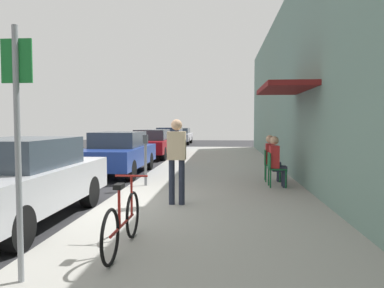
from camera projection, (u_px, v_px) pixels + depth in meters
name	position (u px, v px, depth m)	size (l,w,h in m)	color
ground_plane	(101.00, 209.00, 7.57)	(60.00, 60.00, 0.00)	#2D2D30
sidewalk_slab	(215.00, 190.00, 9.37)	(4.50, 32.00, 0.12)	#9E9B93
building_facade	(314.00, 73.00, 9.00)	(1.40, 32.00, 5.91)	gray
parked_car_0	(17.00, 180.00, 6.48)	(1.80, 4.40, 1.48)	#B7B7BC
parked_car_1	(118.00, 153.00, 12.66)	(1.80, 4.40, 1.44)	navy
parked_car_2	(152.00, 143.00, 18.66)	(1.80, 4.40, 1.40)	maroon
parked_car_3	(170.00, 138.00, 24.78)	(1.80, 4.40, 1.43)	navy
parked_car_4	(180.00, 136.00, 30.53)	(1.80, 4.40, 1.32)	#B7B7BC
parking_meter	(146.00, 156.00, 9.69)	(0.12, 0.10, 1.32)	slate
street_sign	(18.00, 134.00, 3.76)	(0.32, 0.06, 2.60)	gray
bicycle_0	(123.00, 222.00, 4.78)	(0.46, 1.71, 0.90)	black
cafe_chair_0	(274.00, 167.00, 9.49)	(0.44, 0.44, 0.87)	#14592D
seated_patron_0	(276.00, 160.00, 9.47)	(0.43, 0.36, 1.29)	#232838
cafe_chair_1	(270.00, 163.00, 10.41)	(0.46, 0.46, 0.87)	#14592D
seated_patron_1	(272.00, 156.00, 10.39)	(0.44, 0.37, 1.29)	#232838
pedestrian_standing	(177.00, 155.00, 7.40)	(0.36, 0.22, 1.70)	#232838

